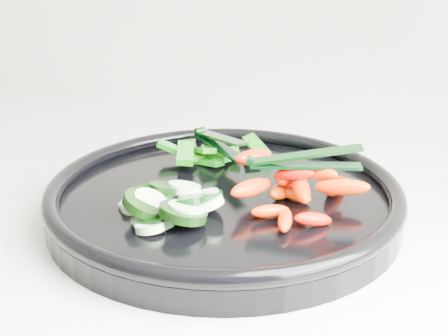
% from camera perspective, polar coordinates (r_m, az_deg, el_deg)
% --- Properties ---
extents(veggie_tray, '(0.38, 0.38, 0.04)m').
position_cam_1_polar(veggie_tray, '(0.66, 0.00, -2.80)').
color(veggie_tray, black).
rests_on(veggie_tray, counter).
extents(cucumber_pile, '(0.12, 0.11, 0.04)m').
position_cam_1_polar(cucumber_pile, '(0.62, -5.35, -3.25)').
color(cucumber_pile, black).
rests_on(cucumber_pile, veggie_tray).
extents(carrot_pile, '(0.15, 0.15, 0.05)m').
position_cam_1_polar(carrot_pile, '(0.63, 6.67, -1.58)').
color(carrot_pile, '#FF4000').
rests_on(carrot_pile, veggie_tray).
extents(pepper_pile, '(0.13, 0.11, 0.03)m').
position_cam_1_polar(pepper_pile, '(0.75, -1.19, 1.26)').
color(pepper_pile, '#0D6309').
rests_on(pepper_pile, veggie_tray).
extents(tong_carrot, '(0.11, 0.06, 0.02)m').
position_cam_1_polar(tong_carrot, '(0.62, 7.14, 0.71)').
color(tong_carrot, black).
rests_on(tong_carrot, carrot_pile).
extents(tong_pepper, '(0.10, 0.08, 0.02)m').
position_cam_1_polar(tong_pepper, '(0.74, -0.50, 2.44)').
color(tong_pepper, black).
rests_on(tong_pepper, pepper_pile).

